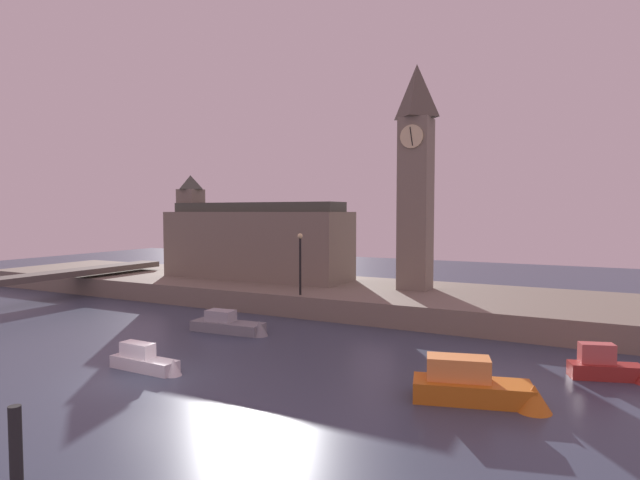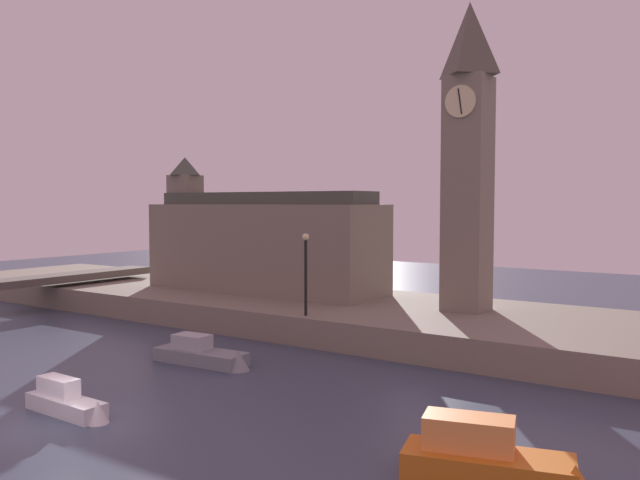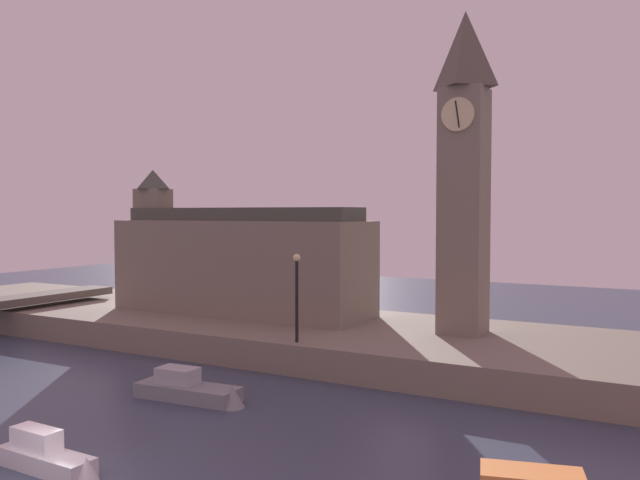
{
  "view_description": "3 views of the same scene",
  "coord_description": "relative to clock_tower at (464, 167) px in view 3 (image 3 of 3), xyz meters",
  "views": [
    {
      "loc": [
        16.69,
        -15.9,
        7.22
      ],
      "look_at": [
        -0.13,
        16.96,
        5.19
      ],
      "focal_mm": 28.85,
      "sensor_mm": 36.0,
      "label": 1
    },
    {
      "loc": [
        18.83,
        -12.44,
        7.33
      ],
      "look_at": [
        -0.67,
        16.26,
        5.34
      ],
      "focal_mm": 36.57,
      "sensor_mm": 36.0,
      "label": 2
    },
    {
      "loc": [
        15.53,
        -11.68,
        7.73
      ],
      "look_at": [
        0.53,
        15.13,
        6.42
      ],
      "focal_mm": 36.45,
      "sensor_mm": 36.0,
      "label": 3
    }
  ],
  "objects": [
    {
      "name": "far_embankment",
      "position": [
        -5.71,
        -0.97,
        -9.27
      ],
      "size": [
        70.0,
        12.0,
        1.5
      ],
      "primitive_type": "cube",
      "color": "slate",
      "rests_on": "ground"
    },
    {
      "name": "boat_ferry_white",
      "position": [
        -6.43,
        -19.97,
        -9.6
      ],
      "size": [
        3.92,
        1.03,
        1.34
      ],
      "color": "silver",
      "rests_on": "ground"
    },
    {
      "name": "parliament_hall",
      "position": [
        -14.49,
        0.03,
        -5.33
      ],
      "size": [
        16.54,
        5.16,
        9.09
      ],
      "color": "slate",
      "rests_on": "far_embankment"
    },
    {
      "name": "clock_tower",
      "position": [
        0.0,
        0.0,
        0.0
      ],
      "size": [
        2.42,
        2.46,
        16.43
      ],
      "color": "slate",
      "rests_on": "far_embankment"
    },
    {
      "name": "streetlamp",
      "position": [
        -6.25,
        -6.21,
        -5.9
      ],
      "size": [
        0.36,
        0.36,
        4.25
      ],
      "color": "black",
      "rests_on": "far_embankment"
    },
    {
      "name": "boat_cruiser_grey",
      "position": [
        -7.36,
        -12.19,
        -9.61
      ],
      "size": [
        5.26,
        1.81,
        1.49
      ],
      "color": "gray",
      "rests_on": "ground"
    }
  ]
}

